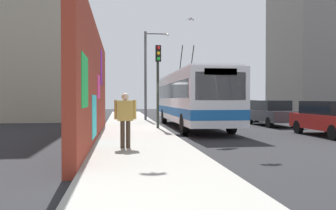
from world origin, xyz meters
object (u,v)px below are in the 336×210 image
(parked_car_dark_gray, at_px, (270,112))
(parked_car_champagne, at_px, (218,108))
(parked_car_red, at_px, (331,118))
(traffic_light, at_px, (158,72))
(parked_car_navy, at_px, (240,110))
(city_bus, at_px, (192,97))
(street_lamp, at_px, (148,69))
(pedestrian_near_wall, at_px, (125,116))

(parked_car_dark_gray, bearing_deg, parked_car_champagne, 0.00)
(parked_car_red, bearing_deg, traffic_light, 63.58)
(parked_car_navy, height_order, parked_car_champagne, same)
(parked_car_dark_gray, bearing_deg, city_bus, 100.16)
(street_lamp, bearing_deg, city_bus, -161.02)
(pedestrian_near_wall, distance_m, traffic_light, 7.62)
(city_bus, relative_size, parked_car_navy, 2.62)
(city_bus, bearing_deg, street_lamp, 18.98)
(parked_car_dark_gray, relative_size, parked_car_champagne, 1.11)
(parked_car_red, distance_m, parked_car_champagne, 18.20)
(parked_car_navy, relative_size, pedestrian_near_wall, 2.62)
(parked_car_dark_gray, distance_m, pedestrian_near_wall, 13.41)
(parked_car_red, distance_m, parked_car_navy, 11.83)
(traffic_light, bearing_deg, parked_car_champagne, -26.81)
(traffic_light, bearing_deg, city_bus, -51.47)
(parked_car_dark_gray, bearing_deg, parked_car_red, 180.00)
(city_bus, height_order, street_lamp, street_lamp)
(city_bus, height_order, traffic_light, city_bus)
(pedestrian_near_wall, bearing_deg, city_bus, -24.03)
(parked_car_navy, bearing_deg, street_lamp, 94.28)
(parked_car_navy, relative_size, street_lamp, 0.69)
(parked_car_navy, bearing_deg, pedestrian_near_wall, 149.16)
(street_lamp, bearing_deg, parked_car_navy, -85.72)
(traffic_light, height_order, street_lamp, street_lamp)
(parked_car_red, xyz_separation_m, parked_car_champagne, (18.20, -0.00, -0.00))
(street_lamp, bearing_deg, parked_car_red, -147.33)
(parked_car_dark_gray, distance_m, traffic_light, 8.12)
(parked_car_red, bearing_deg, pedestrian_near_wall, 110.93)
(pedestrian_near_wall, bearing_deg, parked_car_champagne, -22.87)
(pedestrian_near_wall, relative_size, street_lamp, 0.26)
(parked_car_red, distance_m, parked_car_dark_gray, 6.30)
(city_bus, distance_m, parked_car_red, 7.53)
(pedestrian_near_wall, distance_m, street_lamp, 15.16)
(parked_car_navy, bearing_deg, traffic_light, 138.05)
(city_bus, bearing_deg, parked_car_red, -135.89)
(city_bus, xyz_separation_m, parked_car_champagne, (12.83, -5.20, -0.94))
(parked_car_red, height_order, pedestrian_near_wall, pedestrian_near_wall)
(parked_car_champagne, distance_m, traffic_light, 16.45)
(parked_car_navy, height_order, pedestrian_near_wall, pedestrian_near_wall)
(parked_car_dark_gray, bearing_deg, traffic_light, 109.78)
(parked_car_champagne, bearing_deg, parked_car_navy, -180.00)
(parked_car_red, xyz_separation_m, parked_car_navy, (11.83, -0.00, 0.00))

